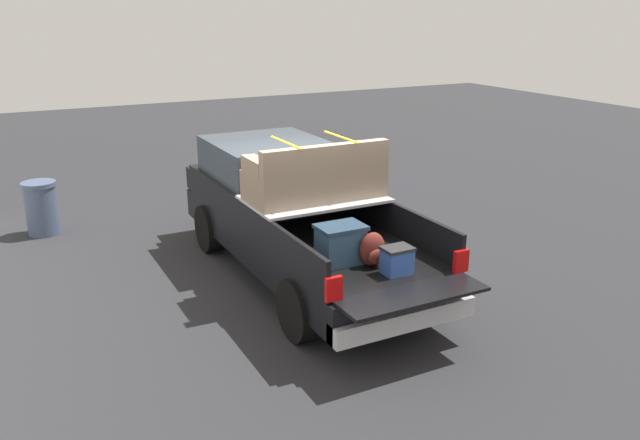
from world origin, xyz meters
TOP-DOWN VIEW (x-y plane):
  - ground_plane at (0.00, 0.00)m, footprint 40.00×40.00m
  - pickup_truck at (0.38, 0.00)m, footprint 6.05×2.06m
  - trash_can at (3.99, 3.32)m, footprint 0.60×0.60m

SIDE VIEW (x-z plane):
  - ground_plane at x=0.00m, z-range 0.00..0.00m
  - trash_can at x=3.99m, z-range 0.01..0.99m
  - pickup_truck at x=0.38m, z-range -0.14..2.09m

